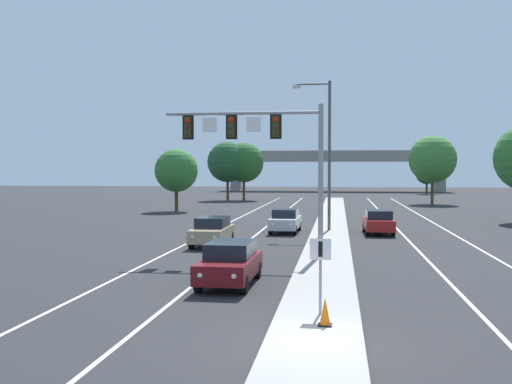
{
  "coord_description": "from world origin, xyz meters",
  "views": [
    {
      "loc": [
        0.57,
        -14.54,
        4.27
      ],
      "look_at": [
        -3.2,
        13.21,
        3.2
      ],
      "focal_mm": 42.82,
      "sensor_mm": 36.0,
      "label": 1
    }
  ],
  "objects_px": {
    "car_receding_red": "(378,222)",
    "tree_far_left_b": "(228,162)",
    "tree_far_right_b": "(427,173)",
    "overhead_signal_mast": "(265,143)",
    "tree_far_left_c": "(176,171)",
    "car_oncoming_silver": "(285,220)",
    "median_sign_post": "(320,264)",
    "car_oncoming_tan": "(212,231)",
    "tree_far_left_a": "(244,163)",
    "car_oncoming_darkred": "(230,263)",
    "tree_far_right_a": "(433,159)",
    "street_lamp_median": "(326,146)",
    "traffic_cone_median_nose": "(325,312)"
  },
  "relations": [
    {
      "from": "car_receding_red",
      "to": "tree_far_left_b",
      "type": "relative_size",
      "value": 0.57
    },
    {
      "from": "tree_far_left_b",
      "to": "tree_far_right_b",
      "type": "height_order",
      "value": "tree_far_left_b"
    },
    {
      "from": "overhead_signal_mast",
      "to": "car_receding_red",
      "type": "bearing_deg",
      "value": 61.38
    },
    {
      "from": "tree_far_left_c",
      "to": "car_oncoming_silver",
      "type": "bearing_deg",
      "value": -56.39
    },
    {
      "from": "overhead_signal_mast",
      "to": "car_oncoming_silver",
      "type": "xyz_separation_m",
      "value": [
        0.03,
        11.37,
        -4.69
      ]
    },
    {
      "from": "median_sign_post",
      "to": "tree_far_left_c",
      "type": "relative_size",
      "value": 0.35
    },
    {
      "from": "overhead_signal_mast",
      "to": "car_oncoming_tan",
      "type": "distance_m",
      "value": 6.96
    },
    {
      "from": "overhead_signal_mast",
      "to": "car_oncoming_tan",
      "type": "bearing_deg",
      "value": 131.32
    },
    {
      "from": "car_oncoming_tan",
      "to": "tree_far_left_a",
      "type": "distance_m",
      "value": 49.22
    },
    {
      "from": "car_oncoming_darkred",
      "to": "tree_far_left_b",
      "type": "height_order",
      "value": "tree_far_left_b"
    },
    {
      "from": "tree_far_right_a",
      "to": "median_sign_post",
      "type": "bearing_deg",
      "value": -101.31
    },
    {
      "from": "street_lamp_median",
      "to": "car_oncoming_darkred",
      "type": "height_order",
      "value": "street_lamp_median"
    },
    {
      "from": "median_sign_post",
      "to": "tree_far_left_b",
      "type": "relative_size",
      "value": 0.28
    },
    {
      "from": "car_oncoming_darkred",
      "to": "car_oncoming_silver",
      "type": "distance_m",
      "value": 18.64
    },
    {
      "from": "car_receding_red",
      "to": "tree_far_left_c",
      "type": "height_order",
      "value": "tree_far_left_c"
    },
    {
      "from": "median_sign_post",
      "to": "traffic_cone_median_nose",
      "type": "height_order",
      "value": "median_sign_post"
    },
    {
      "from": "car_receding_red",
      "to": "tree_far_right_b",
      "type": "distance_m",
      "value": 66.12
    },
    {
      "from": "overhead_signal_mast",
      "to": "street_lamp_median",
      "type": "height_order",
      "value": "street_lamp_median"
    },
    {
      "from": "car_oncoming_tan",
      "to": "car_oncoming_silver",
      "type": "height_order",
      "value": "same"
    },
    {
      "from": "tree_far_left_c",
      "to": "overhead_signal_mast",
      "type": "bearing_deg",
      "value": -67.44
    },
    {
      "from": "car_oncoming_tan",
      "to": "tree_far_right_a",
      "type": "relative_size",
      "value": 0.54
    },
    {
      "from": "car_oncoming_silver",
      "to": "traffic_cone_median_nose",
      "type": "xyz_separation_m",
      "value": [
        3.19,
        -24.62,
        -0.31
      ]
    },
    {
      "from": "tree_far_right_a",
      "to": "tree_far_left_a",
      "type": "xyz_separation_m",
      "value": [
        -23.99,
        5.95,
        -0.3
      ]
    },
    {
      "from": "traffic_cone_median_nose",
      "to": "tree_far_left_a",
      "type": "xyz_separation_m",
      "value": [
        -12.44,
        65.81,
        4.6
      ]
    },
    {
      "from": "tree_far_left_a",
      "to": "tree_far_left_c",
      "type": "bearing_deg",
      "value": -98.77
    },
    {
      "from": "overhead_signal_mast",
      "to": "car_oncoming_tan",
      "type": "relative_size",
      "value": 1.72
    },
    {
      "from": "traffic_cone_median_nose",
      "to": "tree_far_left_a",
      "type": "relative_size",
      "value": 0.09
    },
    {
      "from": "car_oncoming_tan",
      "to": "car_receding_red",
      "type": "height_order",
      "value": "same"
    },
    {
      "from": "median_sign_post",
      "to": "tree_far_left_b",
      "type": "xyz_separation_m",
      "value": [
        -14.38,
        63.83,
        3.6
      ]
    },
    {
      "from": "median_sign_post",
      "to": "car_receding_red",
      "type": "bearing_deg",
      "value": 82.43
    },
    {
      "from": "overhead_signal_mast",
      "to": "tree_far_left_c",
      "type": "height_order",
      "value": "overhead_signal_mast"
    },
    {
      "from": "tree_far_right_b",
      "to": "overhead_signal_mast",
      "type": "bearing_deg",
      "value": -103.45
    },
    {
      "from": "car_oncoming_darkred",
      "to": "car_oncoming_silver",
      "type": "bearing_deg",
      "value": 88.71
    },
    {
      "from": "car_oncoming_tan",
      "to": "tree_far_right_a",
      "type": "xyz_separation_m",
      "value": [
        18.16,
        42.74,
        4.59
      ]
    },
    {
      "from": "overhead_signal_mast",
      "to": "median_sign_post",
      "type": "xyz_separation_m",
      "value": [
        3.05,
        -11.96,
        -3.92
      ]
    },
    {
      "from": "overhead_signal_mast",
      "to": "tree_far_right_a",
      "type": "xyz_separation_m",
      "value": [
        14.76,
        46.61,
        -0.1
      ]
    },
    {
      "from": "car_oncoming_darkred",
      "to": "car_receding_red",
      "type": "height_order",
      "value": "same"
    },
    {
      "from": "car_oncoming_darkred",
      "to": "tree_far_right_a",
      "type": "relative_size",
      "value": 0.54
    },
    {
      "from": "median_sign_post",
      "to": "tree_far_left_a",
      "type": "bearing_deg",
      "value": 100.77
    },
    {
      "from": "tree_far_left_b",
      "to": "tree_far_right_b",
      "type": "distance_m",
      "value": 38.32
    },
    {
      "from": "median_sign_post",
      "to": "car_oncoming_tan",
      "type": "xyz_separation_m",
      "value": [
        -6.45,
        15.83,
        -0.77
      ]
    },
    {
      "from": "median_sign_post",
      "to": "street_lamp_median",
      "type": "relative_size",
      "value": 0.22
    },
    {
      "from": "street_lamp_median",
      "to": "car_oncoming_silver",
      "type": "distance_m",
      "value": 5.69
    },
    {
      "from": "car_oncoming_silver",
      "to": "tree_far_left_b",
      "type": "relative_size",
      "value": 0.57
    },
    {
      "from": "car_oncoming_silver",
      "to": "traffic_cone_median_nose",
      "type": "bearing_deg",
      "value": -82.62
    },
    {
      "from": "car_receding_red",
      "to": "traffic_cone_median_nose",
      "type": "relative_size",
      "value": 6.08
    },
    {
      "from": "street_lamp_median",
      "to": "traffic_cone_median_nose",
      "type": "xyz_separation_m",
      "value": [
        0.52,
        -25.31,
        -5.29
      ]
    },
    {
      "from": "overhead_signal_mast",
      "to": "car_oncoming_silver",
      "type": "height_order",
      "value": "overhead_signal_mast"
    },
    {
      "from": "street_lamp_median",
      "to": "car_oncoming_darkred",
      "type": "bearing_deg",
      "value": -99.09
    },
    {
      "from": "tree_far_right_a",
      "to": "tree_far_left_c",
      "type": "xyz_separation_m",
      "value": [
        -27.4,
        -16.18,
        -1.32
      ]
    }
  ]
}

